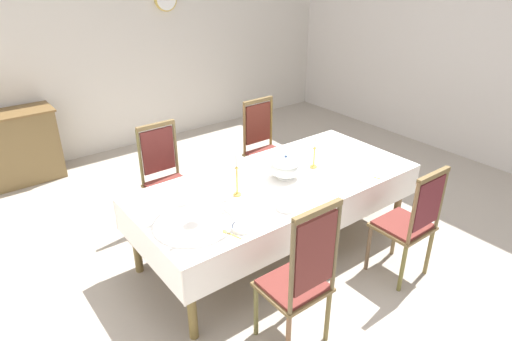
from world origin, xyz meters
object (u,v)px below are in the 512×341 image
object	(u,v)px
bowl_near_left	(363,178)
dining_table	(277,187)
bowl_far_right	(287,207)
spoon_primary	(368,175)
chair_south_b	(410,222)
spoon_secondary	(227,232)
chair_north_b	(264,147)
chair_north_a	(166,177)
soup_tureen	(286,167)
candlestick_east	(314,155)
bowl_near_right	(242,227)
bowl_far_left	(271,157)
chair_south_a	(300,278)
candlestick_west	(237,179)

from	to	relation	value
bowl_near_left	dining_table	bearing A→B (deg)	143.78
bowl_far_right	spoon_primary	bearing A→B (deg)	-0.65
chair_south_b	spoon_secondary	size ratio (longest dim) A/B	6.21
chair_north_b	bowl_near_left	xyz separation A→B (m)	(-0.01, -1.45, 0.19)
chair_south_b	bowl_near_left	size ratio (longest dim) A/B	7.29
dining_table	chair_south_b	distance (m)	1.18
dining_table	chair_north_a	xyz separation A→B (m)	(-0.63, 0.99, -0.10)
soup_tureen	spoon_secondary	bearing A→B (deg)	-155.68
spoon_primary	chair_south_b	bearing A→B (deg)	-115.73
chair_north_a	chair_north_b	distance (m)	1.27
dining_table	spoon_secondary	world-z (taller)	spoon_secondary
chair_south_b	spoon_primary	world-z (taller)	chair_south_b
spoon_secondary	chair_north_a	bearing A→B (deg)	64.87
soup_tureen	dining_table	bearing A→B (deg)	180.00
chair_north_b	soup_tureen	world-z (taller)	chair_north_b
chair_north_a	candlestick_east	bearing A→B (deg)	137.38
bowl_near_right	candlestick_east	bearing A→B (deg)	20.85
bowl_far_left	candlestick_east	bearing A→B (deg)	-64.79
chair_south_a	bowl_near_left	size ratio (longest dim) A/B	8.28
chair_north_b	candlestick_east	bearing A→B (deg)	79.33
soup_tureen	bowl_near_right	world-z (taller)	soup_tureen
candlestick_east	soup_tureen	bearing A→B (deg)	180.00
bowl_near_left	chair_south_a	bearing A→B (deg)	-156.85
chair_south_a	bowl_near_right	xyz separation A→B (m)	(-0.09, 0.56, 0.15)
chair_south_a	soup_tureen	world-z (taller)	chair_south_a
candlestick_west	dining_table	bearing A→B (deg)	0.00
chair_south_b	chair_north_b	bearing A→B (deg)	90.00
candlestick_west	spoon_primary	xyz separation A→B (m)	(1.17, -0.44, -0.15)
chair_south_a	soup_tureen	xyz separation A→B (m)	(0.72, 1.00, 0.25)
chair_north_b	candlestick_west	size ratio (longest dim) A/B	2.97
spoon_secondary	candlestick_west	bearing A→B (deg)	30.45
bowl_far_left	dining_table	bearing A→B (deg)	-122.09
dining_table	spoon_primary	xyz separation A→B (m)	(0.72, -0.44, 0.08)
candlestick_east	bowl_near_right	bearing A→B (deg)	-159.15
chair_north_a	bowl_far_left	distance (m)	1.08
candlestick_east	bowl_near_left	world-z (taller)	candlestick_east
spoon_primary	bowl_far_right	bearing A→B (deg)	162.72
chair_north_a	bowl_near_right	size ratio (longest dim) A/B	6.72
candlestick_east	bowl_far_left	distance (m)	0.46
candlestick_west	soup_tureen	bearing A→B (deg)	-0.00
candlestick_west	bowl_near_left	xyz separation A→B (m)	(1.08, -0.46, -0.14)
spoon_primary	candlestick_east	bearing A→B (deg)	105.74
chair_north_a	spoon_primary	distance (m)	1.98
chair_north_b	bowl_near_right	distance (m)	1.98
bowl_far_right	soup_tureen	bearing A→B (deg)	50.84
soup_tureen	bowl_far_right	bearing A→B (deg)	-129.16
bowl_far_left	chair_south_b	bearing A→B (deg)	-74.81
spoon_secondary	chair_south_b	bearing A→B (deg)	-38.07
spoon_secondary	chair_south_a	bearing A→B (deg)	-87.33
dining_table	bowl_near_right	size ratio (longest dim) A/B	15.86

